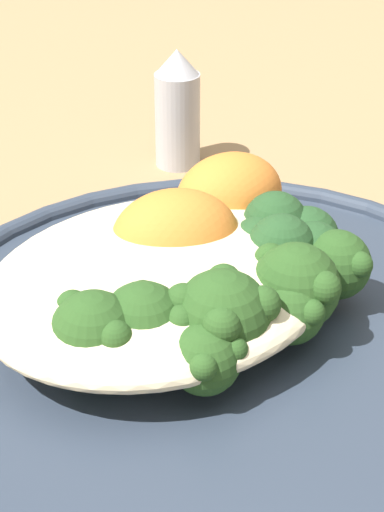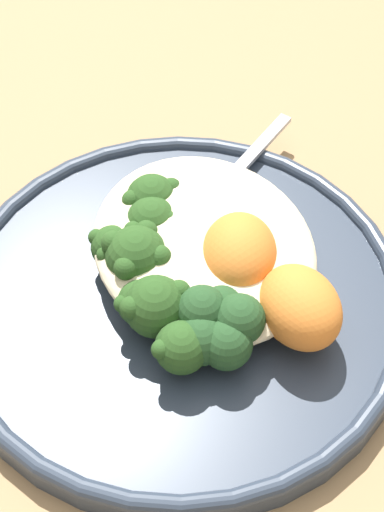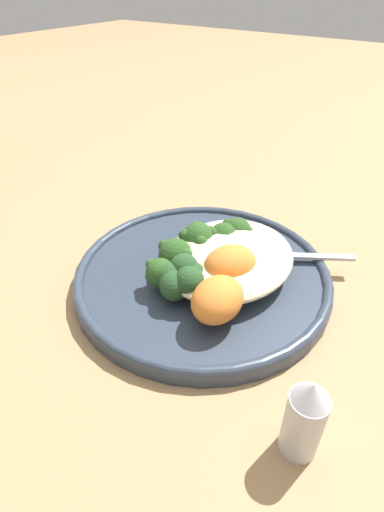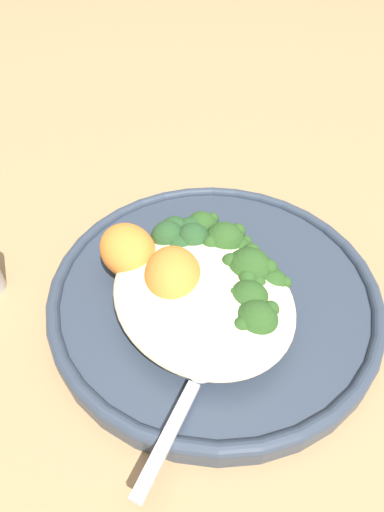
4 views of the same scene
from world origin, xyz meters
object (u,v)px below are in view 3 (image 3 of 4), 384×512
broccoli_stalk_4 (189,256)px  broccoli_stalk_5 (181,258)px  plate (204,275)px  broccoli_stalk_0 (236,239)px  broccoli_stalk_1 (222,240)px  broccoli_stalk_6 (176,272)px  broccoli_stalk_2 (209,243)px  sweet_potato_chunk_1 (217,299)px  kale_tuft (182,278)px  sweet_potato_chunk_0 (230,266)px  spoon (280,254)px  quinoa_mound (228,257)px  sweet_potato_chunk_2 (212,304)px  salt_shaker (305,419)px  broccoli_stalk_3 (201,242)px

broccoli_stalk_4 → broccoli_stalk_5: size_ratio=0.86×
plate → broccoli_stalk_0: bearing=168.6°
plate → broccoli_stalk_1: size_ratio=3.98×
broccoli_stalk_5 → broccoli_stalk_6: broccoli_stalk_5 is taller
broccoli_stalk_1 → broccoli_stalk_2: 0.02m
sweet_potato_chunk_1 → kale_tuft: sweet_potato_chunk_1 is taller
sweet_potato_chunk_0 → spoon: (-0.08, 0.02, -0.02)m
broccoli_stalk_4 → broccoli_stalk_5: broccoli_stalk_5 is taller
broccoli_stalk_0 → broccoli_stalk_2: 0.03m
plate → kale_tuft: bearing=4.0°
broccoli_stalk_6 → sweet_potato_chunk_0: (-0.03, 0.05, 0.01)m
broccoli_stalk_2 → sweet_potato_chunk_0: 0.06m
plate → quinoa_mound: 0.04m
broccoli_stalk_2 → sweet_potato_chunk_1: 0.11m
sweet_potato_chunk_1 → spoon: size_ratio=0.53×
broccoli_stalk_0 → kale_tuft: 0.10m
quinoa_mound → broccoli_stalk_6: 0.06m
broccoli_stalk_1 → broccoli_stalk_2: broccoli_stalk_1 is taller
broccoli_stalk_6 → sweet_potato_chunk_2: bearing=108.9°
broccoli_stalk_2 → broccoli_stalk_6: broccoli_stalk_6 is taller
broccoli_stalk_2 → sweet_potato_chunk_0: (0.04, 0.05, 0.01)m
broccoli_stalk_0 → spoon: (-0.02, 0.05, -0.01)m
broccoli_stalk_2 → kale_tuft: 0.08m
plate → sweet_potato_chunk_0: size_ratio=4.92×
broccoli_stalk_2 → spoon: broccoli_stalk_2 is taller
broccoli_stalk_0 → broccoli_stalk_1: (0.01, -0.01, 0.00)m
kale_tuft → spoon: 0.13m
sweet_potato_chunk_0 → kale_tuft: sweet_potato_chunk_0 is taller
broccoli_stalk_4 → sweet_potato_chunk_0: bearing=158.3°
broccoli_stalk_0 → sweet_potato_chunk_2: bearing=176.2°
broccoli_stalk_1 → kale_tuft: bearing=137.4°
broccoli_stalk_1 → sweet_potato_chunk_0: bearing=173.8°
broccoli_stalk_5 → kale_tuft: (0.03, 0.02, 0.00)m
sweet_potato_chunk_1 → salt_shaker: salt_shaker is taller
broccoli_stalk_4 → sweet_potato_chunk_2: same height
quinoa_mound → broccoli_stalk_4: (0.02, -0.04, -0.00)m
spoon → broccoli_stalk_1: bearing=173.6°
sweet_potato_chunk_2 → sweet_potato_chunk_1: bearing=131.2°
broccoli_stalk_5 → sweet_potato_chunk_2: (0.04, 0.07, -0.00)m
broccoli_stalk_5 → broccoli_stalk_3: bearing=-125.5°
sweet_potato_chunk_1 → sweet_potato_chunk_2: size_ratio=1.35×
broccoli_stalk_4 → sweet_potato_chunk_1: 0.09m
broccoli_stalk_5 → broccoli_stalk_0: bearing=-145.8°
broccoli_stalk_2 → salt_shaker: salt_shaker is taller
salt_shaker → kale_tuft: bearing=-114.5°
broccoli_stalk_2 → broccoli_stalk_5: (0.05, -0.01, 0.01)m
broccoli_stalk_0 → kale_tuft: (0.10, -0.01, 0.00)m
plate → broccoli_stalk_0: (-0.05, 0.01, 0.03)m
sweet_potato_chunk_2 → spoon: size_ratio=0.39×
broccoli_stalk_4 → sweet_potato_chunk_0: (0.00, 0.05, 0.01)m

